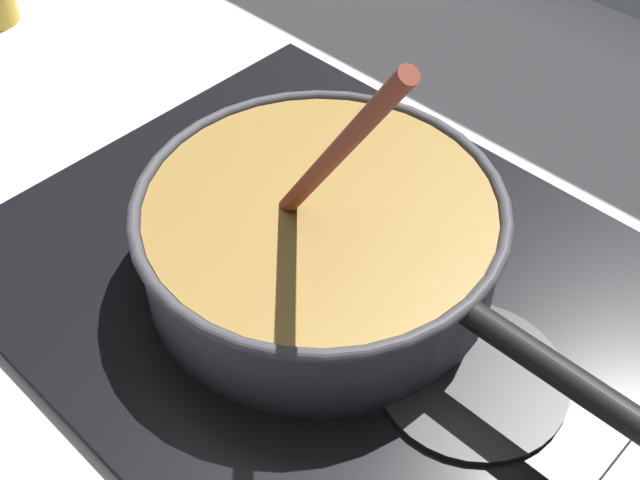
{
  "coord_description": "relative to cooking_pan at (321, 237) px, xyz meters",
  "views": [
    {
      "loc": [
        0.39,
        -0.17,
        0.55
      ],
      "look_at": [
        0.06,
        0.18,
        0.05
      ],
      "focal_mm": 46.04,
      "sensor_mm": 36.0,
      "label": 1
    }
  ],
  "objects": [
    {
      "name": "ground",
      "position": [
        -0.06,
        -0.18,
        -0.08
      ],
      "size": [
        2.4,
        1.6,
        0.04
      ],
      "primitive_type": "cube",
      "color": "#B7B7BC"
    },
    {
      "name": "hob_plate",
      "position": [
        -0.0,
        0.0,
        -0.05
      ],
      "size": [
        0.56,
        0.48,
        0.01
      ],
      "primitive_type": "cube",
      "color": "black",
      "rests_on": "ground"
    },
    {
      "name": "burner_ring",
      "position": [
        -0.0,
        0.0,
        -0.04
      ],
      "size": [
        0.19,
        0.19,
        0.01
      ],
      "primitive_type": "torus",
      "color": "#592D0C",
      "rests_on": "hob_plate"
    },
    {
      "name": "spare_burner",
      "position": [
        0.16,
        0.0,
        -0.04
      ],
      "size": [
        0.15,
        0.15,
        0.01
      ],
      "primitive_type": "cylinder",
      "color": "#262628",
      "rests_on": "hob_plate"
    },
    {
      "name": "cooking_pan",
      "position": [
        0.0,
        0.0,
        0.0
      ],
      "size": [
        0.48,
        0.31,
        0.28
      ],
      "color": "#38383D",
      "rests_on": "hob_plate"
    }
  ]
}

